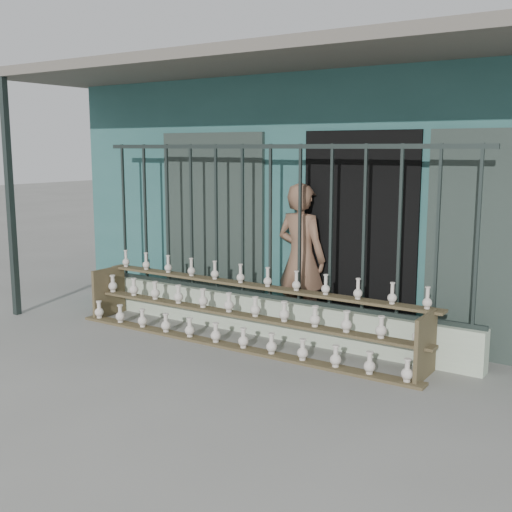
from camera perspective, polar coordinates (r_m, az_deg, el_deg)
The scene contains 6 objects.
ground at distance 6.69m, azimuth -4.81°, elevation -9.68°, with size 60.00×60.00×0.00m, color slate.
workshop_building at distance 9.99m, azimuth 10.37°, elevation 6.09°, with size 7.40×6.60×3.21m.
parapet_wall at distance 7.64m, azimuth 1.25°, elevation -5.43°, with size 5.00×0.20×0.45m, color #B2C3A7.
security_fence at distance 7.43m, azimuth 1.28°, elevation 2.98°, with size 5.00×0.04×1.80m.
shelf_rack at distance 7.34m, azimuth -1.33°, elevation -4.96°, with size 4.50×0.68×0.85m.
elderly_woman at distance 7.68m, azimuth 4.03°, elevation -0.20°, with size 0.66×0.43×1.80m, color brown.
Camera 1 is at (3.94, -4.94, 2.21)m, focal length 45.00 mm.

